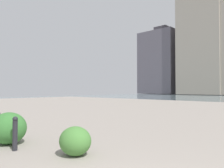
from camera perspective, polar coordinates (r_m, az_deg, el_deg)
building_annex at (r=72.70m, az=22.83°, el=11.26°), size 12.61×10.38×34.67m
building_highrise at (r=80.58m, az=13.38°, el=5.40°), size 13.12×13.90×24.12m
bollard_near at (r=5.94m, az=-24.32°, el=-11.71°), size 0.13×0.13×0.84m
shrub_low at (r=6.70m, az=-25.73°, el=-10.51°), size 1.03×0.92×0.87m
shrub_tall at (r=5.14m, az=-9.73°, el=-14.67°), size 0.78×0.70×0.66m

